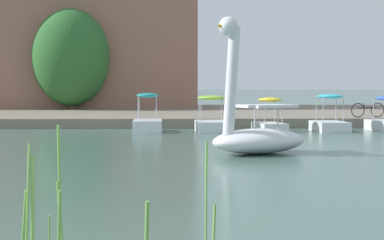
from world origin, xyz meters
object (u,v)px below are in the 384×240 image
at_px(swan_boat, 256,131).
at_px(pedal_boat_lime, 212,121).
at_px(bicycle_parked, 368,110).
at_px(tree_willow_overhanging, 71,57).
at_px(pedal_boat_teal, 148,122).
at_px(pedal_boat_cyan, 330,120).
at_px(pedal_boat_yellow, 270,120).

relative_size(swan_boat, pedal_boat_lime, 1.65).
bearing_deg(swan_boat, bicycle_parked, 60.24).
bearing_deg(tree_willow_overhanging, pedal_boat_teal, -68.92).
height_order(pedal_boat_lime, tree_willow_overhanging, tree_willow_overhanging).
xyz_separation_m(swan_boat, bicycle_parked, (6.80, 11.89, 0.14)).
height_order(pedal_boat_cyan, bicycle_parked, pedal_boat_cyan).
xyz_separation_m(pedal_boat_yellow, pedal_boat_cyan, (2.54, 0.00, 0.00)).
height_order(swan_boat, pedal_boat_teal, swan_boat).
relative_size(pedal_boat_yellow, bicycle_parked, 1.20).
height_order(pedal_boat_yellow, bicycle_parked, pedal_boat_yellow).
bearing_deg(pedal_boat_cyan, bicycle_parked, 50.44).
distance_m(pedal_boat_cyan, tree_willow_overhanging, 19.15).
relative_size(swan_boat, tree_willow_overhanging, 0.60).
bearing_deg(pedal_boat_yellow, pedal_boat_teal, -178.11).
height_order(pedal_boat_lime, pedal_boat_yellow, pedal_boat_lime).
bearing_deg(pedal_boat_lime, tree_willow_overhanging, 120.76).
relative_size(pedal_boat_teal, pedal_boat_lime, 1.02).
relative_size(pedal_boat_teal, bicycle_parked, 1.42).
bearing_deg(tree_willow_overhanging, pedal_boat_lime, -59.24).
height_order(pedal_boat_lime, bicycle_parked, pedal_boat_lime).
bearing_deg(bicycle_parked, swan_boat, -119.76).
xyz_separation_m(pedal_boat_lime, bicycle_parked, (7.53, 2.89, 0.33)).
height_order(tree_willow_overhanging, bicycle_parked, tree_willow_overhanging).
bearing_deg(bicycle_parked, pedal_boat_lime, -158.96).
distance_m(pedal_boat_yellow, bicycle_parked, 5.97).
bearing_deg(swan_boat, pedal_boat_yellow, 79.04).
xyz_separation_m(pedal_boat_lime, tree_willow_overhanging, (-8.03, 13.49, 3.25)).
relative_size(swan_boat, pedal_boat_teal, 1.62).
relative_size(pedal_boat_yellow, tree_willow_overhanging, 0.31).
height_order(swan_boat, bicycle_parked, swan_boat).
bearing_deg(swan_boat, pedal_boat_lime, 94.63).
distance_m(tree_willow_overhanging, bicycle_parked, 19.05).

